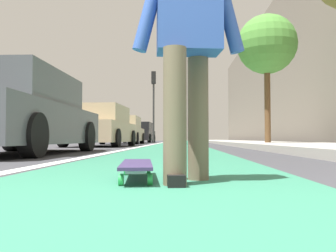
# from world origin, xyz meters

# --- Properties ---
(ground_plane) EXTENTS (80.00, 80.00, 0.00)m
(ground_plane) POSITION_xyz_m (10.00, 0.00, 0.00)
(ground_plane) COLOR #38383D
(bike_lane_paint) EXTENTS (56.00, 2.13, 0.00)m
(bike_lane_paint) POSITION_xyz_m (24.00, 0.00, 0.00)
(bike_lane_paint) COLOR #2D7256
(bike_lane_paint) RESTS_ON ground
(lane_stripe_white) EXTENTS (52.00, 0.16, 0.01)m
(lane_stripe_white) POSITION_xyz_m (20.00, 1.21, 0.00)
(lane_stripe_white) COLOR silver
(lane_stripe_white) RESTS_ON ground
(sidewalk_curb) EXTENTS (52.00, 3.20, 0.15)m
(sidewalk_curb) POSITION_xyz_m (18.00, -3.63, 0.07)
(sidewalk_curb) COLOR #9E9B93
(sidewalk_curb) RESTS_ON ground
(building_facade) EXTENTS (40.00, 1.20, 8.88)m
(building_facade) POSITION_xyz_m (22.00, -6.47, 4.44)
(building_facade) COLOR slate
(building_facade) RESTS_ON ground
(skateboard) EXTENTS (0.86, 0.29, 0.11)m
(skateboard) POSITION_xyz_m (1.19, 0.09, 0.09)
(skateboard) COLOR green
(skateboard) RESTS_ON ground
(skater_person) EXTENTS (0.48, 0.72, 1.64)m
(skater_person) POSITION_xyz_m (1.04, -0.26, 0.94)
(skater_person) COLOR brown
(skater_person) RESTS_ON ground
(parked_car_near) EXTENTS (4.59, 1.92, 1.49)m
(parked_car_near) POSITION_xyz_m (5.13, 2.74, 0.72)
(parked_car_near) COLOR #4C5156
(parked_car_near) RESTS_ON ground
(parked_car_mid) EXTENTS (4.33, 2.15, 1.46)m
(parked_car_mid) POSITION_xyz_m (11.48, 2.74, 0.70)
(parked_car_mid) COLOR tan
(parked_car_mid) RESTS_ON ground
(parked_car_far) EXTENTS (4.45, 1.95, 1.46)m
(parked_car_far) POSITION_xyz_m (17.67, 2.93, 0.70)
(parked_car_far) COLOR tan
(parked_car_far) RESTS_ON ground
(parked_car_end) EXTENTS (4.17, 2.03, 1.47)m
(parked_car_end) POSITION_xyz_m (24.38, 2.85, 0.70)
(parked_car_end) COLOR black
(parked_car_end) RESTS_ON ground
(traffic_light) EXTENTS (0.33, 0.28, 4.63)m
(traffic_light) POSITION_xyz_m (21.44, 1.61, 3.18)
(traffic_light) COLOR #2D2D2D
(traffic_light) RESTS_ON ground
(street_tree_mid) EXTENTS (2.10, 2.10, 4.68)m
(street_tree_mid) POSITION_xyz_m (11.34, -3.23, 3.60)
(street_tree_mid) COLOR brown
(street_tree_mid) RESTS_ON ground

